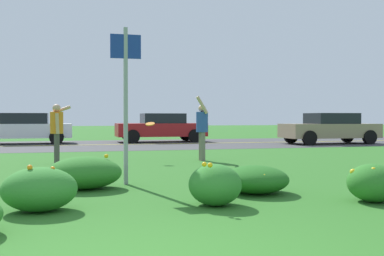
{
  "coord_description": "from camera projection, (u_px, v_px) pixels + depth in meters",
  "views": [
    {
      "loc": [
        -0.48,
        -3.44,
        1.23
      ],
      "look_at": [
        2.26,
        6.64,
        1.0
      ],
      "focal_mm": 43.67,
      "sensor_mm": 36.0,
      "label": 1
    }
  ],
  "objects": [
    {
      "name": "ground_plane",
      "position": [
        85.0,
        165.0,
        12.17
      ],
      "size": [
        120.0,
        120.0,
        0.0
      ],
      "primitive_type": "plane",
      "color": "#2D6B23"
    },
    {
      "name": "highway_strip",
      "position": [
        77.0,
        145.0,
        20.87
      ],
      "size": [
        120.0,
        8.46,
        0.01
      ],
      "primitive_type": "cube",
      "color": "#424244",
      "rests_on": "ground"
    },
    {
      "name": "highway_center_stripe",
      "position": [
        77.0,
        145.0,
        20.87
      ],
      "size": [
        120.0,
        0.16,
        0.0
      ],
      "primitive_type": "cube",
      "color": "yellow",
      "rests_on": "ground"
    },
    {
      "name": "daylily_clump_front_left",
      "position": [
        215.0,
        185.0,
        6.52
      ],
      "size": [
        0.74,
        0.8,
        0.63
      ],
      "color": "#337F2D",
      "rests_on": "ground"
    },
    {
      "name": "daylily_clump_front_center",
      "position": [
        84.0,
        173.0,
        8.04
      ],
      "size": [
        1.29,
        1.04,
        0.59
      ],
      "color": "#2D7526",
      "rests_on": "ground"
    },
    {
      "name": "daylily_clump_mid_center",
      "position": [
        255.0,
        179.0,
        7.6
      ],
      "size": [
        1.08,
        1.13,
        0.45
      ],
      "color": "#23661E",
      "rests_on": "ground"
    },
    {
      "name": "daylily_clump_near_camera",
      "position": [
        373.0,
        183.0,
        6.81
      ],
      "size": [
        0.73,
        0.78,
        0.56
      ],
      "color": "#2D7526",
      "rests_on": "ground"
    },
    {
      "name": "daylily_clump_mid_left",
      "position": [
        39.0,
        189.0,
        6.12
      ],
      "size": [
        0.98,
        0.87,
        0.62
      ],
      "color": "#337F2D",
      "rests_on": "ground"
    },
    {
      "name": "sign_post_near_path",
      "position": [
        126.0,
        90.0,
        8.58
      ],
      "size": [
        0.56,
        0.1,
        2.89
      ],
      "color": "#93969B",
      "rests_on": "ground"
    },
    {
      "name": "person_thrower_orange_shirt",
      "position": [
        57.0,
        128.0,
        12.34
      ],
      "size": [
        0.54,
        0.48,
        1.59
      ],
      "color": "orange",
      "rests_on": "ground"
    },
    {
      "name": "person_catcher_blue_shirt",
      "position": [
        202.0,
        127.0,
        13.38
      ],
      "size": [
        0.4,
        0.48,
        1.85
      ],
      "color": "#2D4C9E",
      "rests_on": "ground"
    },
    {
      "name": "frisbee_orange",
      "position": [
        150.0,
        124.0,
        12.88
      ],
      "size": [
        0.27,
        0.25,
        0.13
      ],
      "color": "orange"
    },
    {
      "name": "car_tan_leftmost",
      "position": [
        330.0,
        128.0,
        22.05
      ],
      "size": [
        4.5,
        2.0,
        1.45
      ],
      "color": "#937F60",
      "rests_on": "ground"
    },
    {
      "name": "car_red_center_left",
      "position": [
        161.0,
        127.0,
        23.8
      ],
      "size": [
        4.5,
        2.0,
        1.45
      ],
      "color": "maroon",
      "rests_on": "ground"
    },
    {
      "name": "car_white_center_right",
      "position": [
        23.0,
        128.0,
        22.06
      ],
      "size": [
        4.5,
        2.0,
        1.45
      ],
      "color": "silver",
      "rests_on": "ground"
    }
  ]
}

